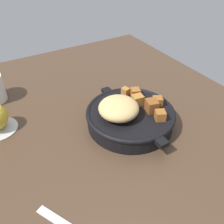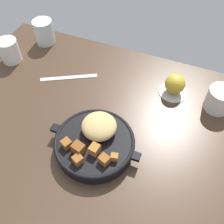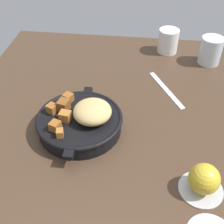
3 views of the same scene
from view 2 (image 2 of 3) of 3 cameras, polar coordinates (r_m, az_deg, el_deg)
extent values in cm
cube|color=#473323|center=(82.82, -2.27, -5.68)|extent=(112.67, 84.82, 2.40)
cylinder|color=black|center=(77.74, -3.77, -7.01)|extent=(22.49, 22.49, 4.39)
torus|color=black|center=(76.18, -3.84, -6.29)|extent=(23.24, 23.24, 1.20)
cube|color=black|center=(74.19, 5.08, -9.44)|extent=(2.64, 2.40, 1.20)
cube|color=black|center=(80.56, -11.94, -3.49)|extent=(2.64, 2.40, 1.20)
ellipsoid|color=tan|center=(75.75, -2.89, -3.00)|extent=(10.14, 10.08, 4.76)
cube|color=#935623|center=(71.39, -1.68, -10.15)|extent=(3.22, 3.08, 2.35)
cube|color=brown|center=(73.14, -7.22, -7.74)|extent=(3.71, 3.41, 3.14)
cube|color=#A86B2D|center=(72.77, -3.75, -8.00)|extent=(2.86, 3.12, 2.79)
cube|color=#935623|center=(74.84, -9.73, -6.70)|extent=(3.26, 3.22, 2.40)
cube|color=#935623|center=(71.91, -7.34, -10.07)|extent=(3.22, 3.24, 2.38)
cube|color=#A86B2D|center=(71.92, 0.52, -9.62)|extent=(2.33, 2.10, 2.00)
cylinder|color=#B7BABF|center=(95.25, 12.93, 4.27)|extent=(10.05, 10.05, 0.60)
sphere|color=gold|center=(92.61, 13.34, 5.85)|extent=(6.91, 6.91, 6.91)
cube|color=silver|center=(99.25, -9.20, 7.34)|extent=(19.03, 11.21, 0.36)
cylinder|color=silver|center=(114.75, -14.36, 16.29)|extent=(7.73, 7.73, 9.67)
cylinder|color=white|center=(109.64, -21.11, 12.14)|extent=(7.42, 7.42, 8.84)
cylinder|color=silver|center=(92.32, 22.02, 2.54)|extent=(8.48, 8.48, 7.94)
camera|label=1|loc=(0.94, -24.38, 32.52)|focal=40.20mm
camera|label=3|loc=(0.64, 60.39, 17.56)|focal=47.11mm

